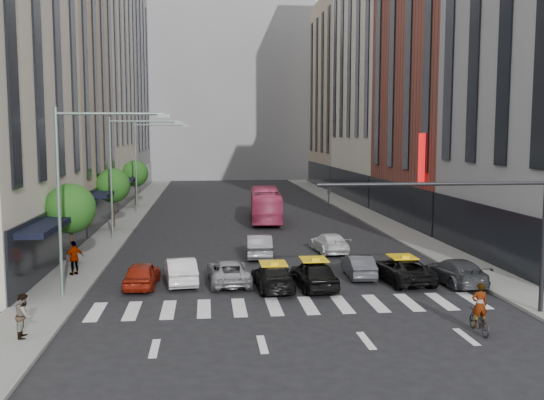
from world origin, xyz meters
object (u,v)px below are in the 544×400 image
object	(u,v)px
streetlamp_far	(145,155)
car_white_front	(181,270)
car_red	(142,274)
bus	(265,205)
motorcycle	(479,321)
pedestrian_far	(74,258)
streetlamp_mid	(124,162)
streetlamp_near	(79,176)
taxi_left	(273,277)
taxi_center	(314,274)
pedestrian_near	(24,315)

from	to	relation	value
streetlamp_far	car_white_front	size ratio (longest dim) A/B	2.10
car_red	bus	size ratio (longest dim) A/B	0.36
bus	motorcycle	size ratio (longest dim) A/B	6.01
car_white_front	pedestrian_far	world-z (taller)	pedestrian_far
streetlamp_mid	motorcycle	xyz separation A→B (m)	(16.73, -23.10, -5.43)
streetlamp_far	motorcycle	world-z (taller)	streetlamp_far
bus	streetlamp_near	bearing A→B (deg)	69.40
taxi_left	taxi_center	size ratio (longest dim) A/B	1.03
bus	pedestrian_near	size ratio (longest dim) A/B	6.40
car_white_front	taxi_center	size ratio (longest dim) A/B	0.98
streetlamp_far	bus	distance (m)	13.98
streetlamp_mid	bus	distance (m)	15.22
streetlamp_near	taxi_left	bearing A→B (deg)	3.97
taxi_left	pedestrian_near	distance (m)	12.34
motorcycle	car_red	bearing A→B (deg)	-30.95
streetlamp_mid	bus	world-z (taller)	streetlamp_mid
pedestrian_far	taxi_left	bearing A→B (deg)	121.99
car_red	pedestrian_far	bearing A→B (deg)	-30.73
bus	pedestrian_far	bearing A→B (deg)	62.33
pedestrian_near	streetlamp_mid	bearing A→B (deg)	-9.05
pedestrian_near	car_white_front	bearing A→B (deg)	-39.89
pedestrian_far	bus	bearing A→B (deg)	-160.00
streetlamp_far	car_white_front	bearing A→B (deg)	-81.17
bus	streetlamp_mid	bearing A→B (deg)	42.51
streetlamp_near	streetlamp_mid	world-z (taller)	same
streetlamp_far	taxi_center	distance (m)	33.83
streetlamp_near	pedestrian_near	bearing A→B (deg)	-98.96
streetlamp_near	bus	distance (m)	27.92
streetlamp_mid	bus	bearing A→B (deg)	38.78
car_white_front	bus	xyz separation A→B (m)	(6.75, 22.77, 0.81)
car_white_front	bus	world-z (taller)	bus
car_red	bus	xyz separation A→B (m)	(8.71, 23.34, 0.84)
streetlamp_far	pedestrian_far	distance (m)	28.04
streetlamp_near	streetlamp_far	xyz separation A→B (m)	(0.00, 32.00, 0.00)
taxi_center	bus	bearing A→B (deg)	-95.30
streetlamp_near	taxi_center	xyz separation A→B (m)	(11.44, 0.59, -5.16)
streetlamp_near	car_white_front	xyz separation A→B (m)	(4.60, 2.36, -5.20)
bus	pedestrian_near	distance (m)	33.58
car_red	taxi_center	bearing A→B (deg)	175.17
car_red	pedestrian_near	xyz separation A→B (m)	(-3.61, -7.89, 0.33)
streetlamp_far	pedestrian_near	distance (m)	38.43
bus	motorcycle	world-z (taller)	bus
streetlamp_mid	streetlamp_far	bearing A→B (deg)	90.00
streetlamp_mid	pedestrian_far	bearing A→B (deg)	-96.35
streetlamp_far	pedestrian_near	size ratio (longest dim) A/B	5.30
streetlamp_mid	motorcycle	world-z (taller)	streetlamp_mid
streetlamp_mid	car_red	xyz separation A→B (m)	(2.64, -14.22, -5.23)
taxi_left	streetlamp_near	bearing A→B (deg)	1.17
streetlamp_far	bus	world-z (taller)	streetlamp_far
taxi_left	bus	distance (m)	24.57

